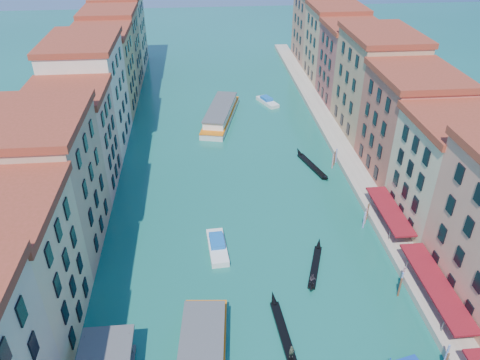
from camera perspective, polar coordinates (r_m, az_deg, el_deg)
The scene contains 11 objects.
left_bank_palazzos at distance 89.20m, azimuth -18.55°, elevation 7.94°, with size 12.80×128.40×21.00m.
right_bank_palazzos at distance 93.84m, azimuth 17.36°, elevation 9.34°, with size 12.80×128.40×21.00m.
quay at distance 94.94m, azimuth 11.98°, elevation 4.21°, with size 4.00×140.00×1.00m, color #9F9280.
restaurant_awnings at distance 61.94m, azimuth 23.03°, elevation -12.01°, with size 3.20×44.55×3.12m.
mooring_poles_right at distance 65.53m, azimuth 18.15°, elevation -10.06°, with size 1.44×54.24×3.20m.
vaporetto_far at distance 104.45m, azimuth -2.39°, elevation 8.09°, with size 9.91×22.05×3.20m.
gondola_fore at distance 56.55m, azimuth 5.25°, elevation -17.79°, with size 1.73×11.53×2.30m.
gondola_right at distance 64.54m, azimuth 9.12°, elevation -10.39°, with size 4.40×10.51×2.17m.
gondola_far at distance 87.20m, azimuth 8.69°, elevation 1.85°, with size 4.39×12.04×1.74m.
motorboat_mid at distance 66.79m, azimuth -2.79°, elevation -8.02°, with size 2.93×7.80×1.58m.
motorboat_far at distance 113.47m, azimuth 3.34°, elevation 9.57°, with size 4.88×7.51×1.49m.
Camera 1 is at (-5.14, -15.29, 43.28)m, focal length 35.00 mm.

